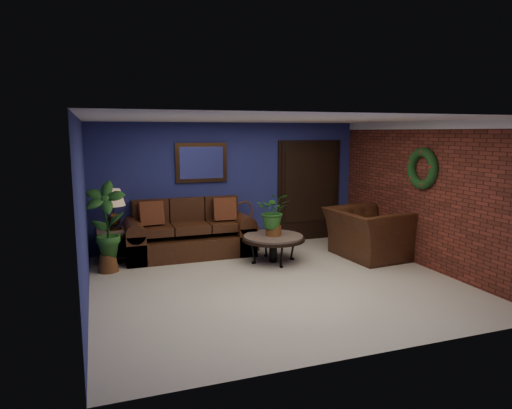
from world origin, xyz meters
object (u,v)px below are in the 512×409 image
object	(u,v)px
sofa	(189,236)
table_lamp	(113,204)
side_chair	(246,222)
armchair	(368,233)
coffee_table	(273,239)
end_table	(115,237)

from	to	relation	value
sofa	table_lamp	xyz separation A→B (m)	(-1.34, -0.04, 0.69)
table_lamp	side_chair	size ratio (longest dim) A/B	0.74
side_chair	armchair	world-z (taller)	side_chair
armchair	coffee_table	bearing A→B (deg)	76.16
armchair	sofa	bearing A→B (deg)	62.64
table_lamp	armchair	size ratio (longest dim) A/B	0.51
coffee_table	table_lamp	world-z (taller)	table_lamp
coffee_table	armchair	distance (m)	1.80
end_table	armchair	distance (m)	4.63
table_lamp	side_chair	bearing A→B (deg)	1.61
sofa	armchair	size ratio (longest dim) A/B	1.71
coffee_table	table_lamp	xyz separation A→B (m)	(-2.67, 0.98, 0.62)
sofa	end_table	bearing A→B (deg)	-178.32
end_table	side_chair	distance (m)	2.50
armchair	table_lamp	bearing A→B (deg)	69.53
side_chair	coffee_table	bearing A→B (deg)	-83.26
end_table	coffee_table	bearing A→B (deg)	-20.07
sofa	coffee_table	distance (m)	1.68
table_lamp	side_chair	xyz separation A→B (m)	(2.50, 0.07, -0.51)
coffee_table	table_lamp	distance (m)	2.91
end_table	table_lamp	xyz separation A→B (m)	(-0.00, 0.00, 0.59)
table_lamp	armchair	world-z (taller)	table_lamp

